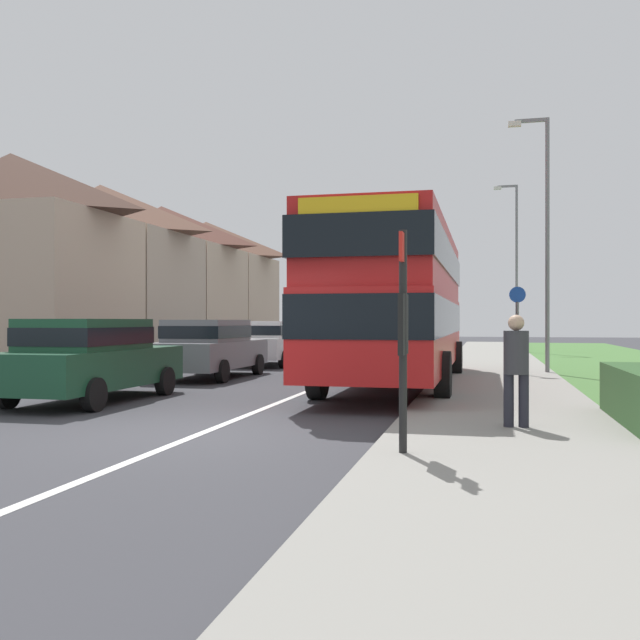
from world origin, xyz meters
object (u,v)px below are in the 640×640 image
Objects in this scene: bus_stop_sign at (403,325)px; parked_car_grey at (209,346)px; street_lamp_near at (639,6)px; street_lamp_far at (515,258)px; parked_car_dark_green at (90,356)px; pedestrian_at_stop at (516,365)px; street_lamp_mid at (544,228)px; double_decker_bus at (398,297)px; parked_car_white at (271,341)px; cycle_route_sign at (517,326)px.

parked_car_grey is at bearing 122.62° from bus_stop_sign.
street_lamp_far is (0.11, 28.94, 0.45)m from street_lamp_near.
street_lamp_near is (8.66, -11.74, 3.31)m from parked_car_grey.
street_lamp_far is (8.87, 22.97, 3.75)m from parked_car_dark_green.
pedestrian_at_stop is 0.23× the size of street_lamp_mid.
parked_car_dark_green is 7.98m from bus_stop_sign.
street_lamp_far is (8.77, 17.20, 3.76)m from parked_car_grey.
street_lamp_mid is 14.39m from street_lamp_far.
double_decker_bus is 5.66m from parked_car_grey.
parked_car_white is at bearing 163.45° from street_lamp_mid.
street_lamp_near is at bearing -35.94° from bus_stop_sign.
double_decker_bus is 8.97m from bus_stop_sign.
parked_car_grey is 12.11m from bus_stop_sign.
street_lamp_near is 0.89× the size of street_lamp_far.
double_decker_bus is at bearing 110.32° from pedestrian_at_stop.
parked_car_white is at bearing 156.60° from cycle_route_sign.
street_lamp_far is (-0.24, 14.38, 0.42)m from street_lamp_mid.
parked_car_grey is 0.56× the size of street_lamp_far.
pedestrian_at_stop is 9.92m from cycle_route_sign.
parked_car_grey is at bearing 134.47° from pedestrian_at_stop.
street_lamp_far is (3.41, 18.51, 2.51)m from double_decker_bus.
double_decker_bus is 1.33× the size of street_lamp_far.
street_lamp_near is (3.30, -10.43, 2.06)m from double_decker_bus.
parked_car_dark_green is at bearing -111.11° from street_lamp_far.
pedestrian_at_stop is (7.92, -2.20, 0.08)m from parked_car_dark_green.
street_lamp_near is 0.99× the size of street_lamp_mid.
double_decker_bus reaches higher than parked_car_grey.
street_lamp_near reaches higher than parked_car_grey.
parked_car_dark_green is at bearing -136.69° from street_lamp_mid.
parked_car_dark_green is 1.78× the size of cycle_route_sign.
street_lamp_far is (0.94, 25.17, 3.67)m from pedestrian_at_stop.
cycle_route_sign is (1.74, 12.12, -0.11)m from bus_stop_sign.
double_decker_bus is at bearing 107.55° from street_lamp_near.
street_lamp_far reaches higher than cycle_route_sign.
street_lamp_mid is at bearing 79.16° from bus_stop_sign.
pedestrian_at_stop is 2.63m from bus_stop_sign.
parked_car_grey is 5.48m from parked_car_white.
street_lamp_near is (0.83, -3.77, 3.22)m from pedestrian_at_stop.
street_lamp_mid reaches higher than pedestrian_at_stop.
parked_car_dark_green is 2.68× the size of pedestrian_at_stop.
double_decker_bus is 18.99m from street_lamp_far.
bus_stop_sign is 0.32× the size of street_lamp_far.
cycle_route_sign is (0.43, 9.90, 0.45)m from pedestrian_at_stop.
cycle_route_sign is at bearing -23.40° from parked_car_white.
street_lamp_near reaches higher than cycle_route_sign.
street_lamp_mid is at bearing 88.60° from street_lamp_near.
pedestrian_at_stop is at bearing -92.51° from cycle_route_sign.
parked_car_grey is 1.06× the size of parked_car_white.
cycle_route_sign is at bearing -130.23° from street_lamp_mid.
parked_car_dark_green reaches higher than parked_car_grey.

